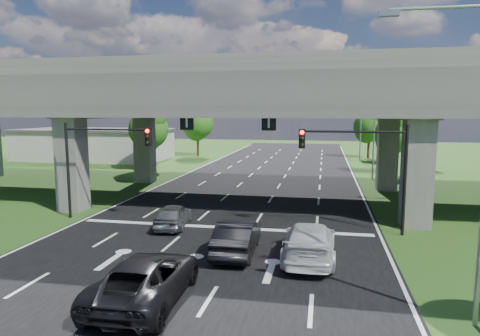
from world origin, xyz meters
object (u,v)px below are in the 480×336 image
(streetlight_beyond, at_px, (358,118))
(car_white, at_px, (309,241))
(car_dark, at_px, (237,237))
(car_trailing, at_px, (146,279))
(signal_left, at_px, (99,153))
(streetlight_far, at_px, (370,120))
(streetlight_near, at_px, (474,140))
(car_silver, at_px, (173,216))
(signal_right, at_px, (364,158))

(streetlight_beyond, xyz_separation_m, car_white, (-4.94, -40.88, -5.00))
(car_dark, distance_m, car_trailing, 6.00)
(signal_left, height_order, streetlight_beyond, streetlight_beyond)
(car_dark, bearing_deg, streetlight_far, -110.60)
(streetlight_near, distance_m, streetlight_beyond, 46.00)
(streetlight_beyond, relative_size, car_white, 1.77)
(signal_left, bearing_deg, car_silver, -10.52)
(streetlight_far, bearing_deg, streetlight_near, -90.00)
(signal_right, distance_m, car_white, 6.45)
(streetlight_far, distance_m, car_trailing, 32.53)
(streetlight_near, bearing_deg, signal_left, 150.98)
(streetlight_far, bearing_deg, car_white, -101.23)
(signal_right, xyz_separation_m, car_dark, (-6.02, -4.74, -3.36))
(car_white, bearing_deg, streetlight_far, -101.08)
(signal_right, bearing_deg, streetlight_far, 83.53)
(streetlight_near, relative_size, streetlight_far, 1.00)
(signal_right, bearing_deg, signal_left, 180.00)
(streetlight_far, xyz_separation_m, car_trailing, (-10.44, -30.40, -5.01))
(signal_right, distance_m, signal_left, 15.65)
(signal_left, bearing_deg, streetlight_beyond, 63.57)
(signal_right, xyz_separation_m, signal_left, (-15.65, 0.00, 0.00))
(car_trailing, bearing_deg, streetlight_near, -179.32)
(signal_right, height_order, streetlight_beyond, streetlight_beyond)
(car_trailing, bearing_deg, car_dark, -112.42)
(streetlight_near, xyz_separation_m, streetlight_far, (0.00, 30.00, 0.00))
(signal_left, height_order, car_silver, signal_left)
(streetlight_near, relative_size, streetlight_beyond, 1.00)
(streetlight_far, distance_m, car_dark, 26.63)
(car_white, bearing_deg, streetlight_beyond, -96.74)
(signal_right, relative_size, car_dark, 1.23)
(streetlight_near, xyz_separation_m, streetlight_beyond, (0.00, 46.00, 0.00))
(streetlight_beyond, bearing_deg, car_dark, -101.50)
(signal_left, xyz_separation_m, car_white, (12.98, -4.83, -3.34))
(signal_right, xyz_separation_m, car_trailing, (-8.16, -10.34, -3.35))
(car_dark, bearing_deg, car_white, 176.43)
(streetlight_beyond, bearing_deg, streetlight_far, -90.00)
(signal_right, relative_size, car_trailing, 1.03)
(streetlight_near, bearing_deg, streetlight_beyond, 90.00)
(streetlight_beyond, relative_size, car_trailing, 1.71)
(signal_left, height_order, car_dark, signal_left)
(streetlight_beyond, bearing_deg, car_white, -96.89)
(signal_right, height_order, car_silver, signal_right)
(car_white, relative_size, car_trailing, 0.97)
(streetlight_far, xyz_separation_m, streetlight_beyond, (0.00, 16.00, 0.00))
(signal_left, xyz_separation_m, car_dark, (9.62, -4.74, -3.36))
(signal_right, height_order, streetlight_near, streetlight_near)
(signal_right, xyz_separation_m, car_silver, (-10.57, -0.94, -3.47))
(streetlight_far, relative_size, streetlight_beyond, 1.00)
(signal_left, height_order, streetlight_near, streetlight_near)
(streetlight_far, relative_size, car_dark, 2.05)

